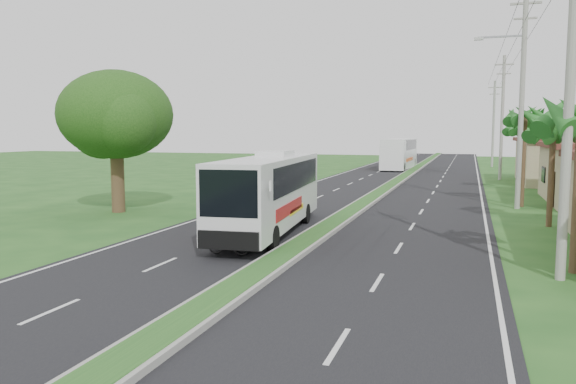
% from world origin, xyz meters
% --- Properties ---
extents(ground, '(180.00, 180.00, 0.00)m').
position_xyz_m(ground, '(0.00, 0.00, 0.00)').
color(ground, '#204C1C').
rests_on(ground, ground).
extents(road_asphalt, '(14.00, 160.00, 0.02)m').
position_xyz_m(road_asphalt, '(0.00, 20.00, 0.01)').
color(road_asphalt, black).
rests_on(road_asphalt, ground).
extents(median_strip, '(1.20, 160.00, 0.18)m').
position_xyz_m(median_strip, '(0.00, 20.00, 0.10)').
color(median_strip, gray).
rests_on(median_strip, ground).
extents(lane_edge_left, '(0.12, 160.00, 0.01)m').
position_xyz_m(lane_edge_left, '(-6.70, 20.00, 0.00)').
color(lane_edge_left, silver).
rests_on(lane_edge_left, ground).
extents(lane_edge_right, '(0.12, 160.00, 0.01)m').
position_xyz_m(lane_edge_right, '(6.70, 20.00, 0.00)').
color(lane_edge_right, silver).
rests_on(lane_edge_right, ground).
extents(shop_far, '(8.60, 11.60, 3.82)m').
position_xyz_m(shop_far, '(14.00, 36.00, 1.93)').
color(shop_far, tan).
rests_on(shop_far, ground).
extents(palm_verge_b, '(2.40, 2.40, 5.05)m').
position_xyz_m(palm_verge_b, '(9.40, 12.00, 4.36)').
color(palm_verge_b, '#473321').
rests_on(palm_verge_b, ground).
extents(palm_verge_c, '(2.40, 2.40, 5.85)m').
position_xyz_m(palm_verge_c, '(8.80, 19.00, 5.12)').
color(palm_verge_c, '#473321').
rests_on(palm_verge_c, ground).
extents(palm_verge_d, '(2.40, 2.40, 5.25)m').
position_xyz_m(palm_verge_d, '(9.30, 28.00, 4.55)').
color(palm_verge_d, '#473321').
rests_on(palm_verge_d, ground).
extents(shade_tree, '(6.30, 6.00, 7.54)m').
position_xyz_m(shade_tree, '(-12.11, 10.02, 5.03)').
color(shade_tree, '#473321').
rests_on(shade_tree, ground).
extents(utility_pole_a, '(1.60, 0.28, 11.00)m').
position_xyz_m(utility_pole_a, '(8.50, 2.00, 5.67)').
color(utility_pole_a, gray).
rests_on(utility_pole_a, ground).
extents(utility_pole_b, '(3.20, 0.28, 12.00)m').
position_xyz_m(utility_pole_b, '(8.47, 18.00, 6.26)').
color(utility_pole_b, gray).
rests_on(utility_pole_b, ground).
extents(utility_pole_c, '(1.60, 0.28, 11.00)m').
position_xyz_m(utility_pole_c, '(8.50, 38.00, 5.67)').
color(utility_pole_c, gray).
rests_on(utility_pole_c, ground).
extents(utility_pole_d, '(1.60, 0.28, 10.50)m').
position_xyz_m(utility_pole_d, '(8.50, 58.00, 5.42)').
color(utility_pole_d, gray).
rests_on(utility_pole_d, ground).
extents(coach_bus_main, '(3.22, 10.90, 3.47)m').
position_xyz_m(coach_bus_main, '(-2.11, 6.55, 1.91)').
color(coach_bus_main, silver).
rests_on(coach_bus_main, ground).
extents(coach_bus_far, '(2.90, 12.08, 3.50)m').
position_xyz_m(coach_bus_far, '(-1.96, 50.93, 1.99)').
color(coach_bus_far, white).
rests_on(coach_bus_far, ground).
extents(motorcyclist, '(1.58, 0.46, 2.14)m').
position_xyz_m(motorcyclist, '(-2.00, 2.00, 0.77)').
color(motorcyclist, black).
rests_on(motorcyclist, ground).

